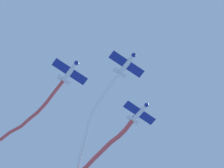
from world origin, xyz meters
TOP-DOWN VIEW (x-y plane):
  - airplane_lead at (1.12, 0.06)m, footprint 5.86×7.72m
  - smoke_trail_lead at (-14.58, -0.98)m, footprint 26.83×3.66m
  - airplane_left_wing at (-7.84, 7.13)m, footprint 5.87×7.72m
  - smoke_trail_left_wing at (-19.76, 3.64)m, footprint 19.53×7.00m
  - airplane_right_wing at (-4.97, -9.59)m, footprint 5.87×7.72m
  - smoke_trail_right_wing at (-16.81, -13.43)m, footprint 18.47×8.31m

SIDE VIEW (x-z plane):
  - smoke_trail_left_wing at x=-19.76m, z-range 61.92..63.81m
  - smoke_trail_right_wing at x=-16.81m, z-range 62.12..63.99m
  - smoke_trail_lead at x=-14.58m, z-range 62.78..63.99m
  - airplane_lead at x=1.12m, z-range 62.45..64.35m
  - airplane_left_wing at x=-7.84m, z-range 62.45..64.35m
  - airplane_right_wing at x=-4.97m, z-range 62.75..64.65m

